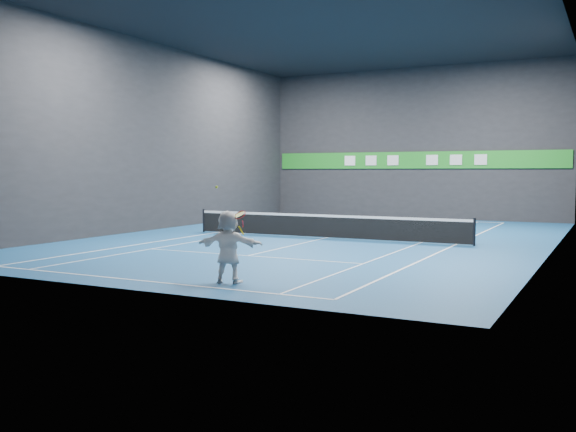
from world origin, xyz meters
The scene contains 20 objects.
ground centered at (0.00, 0.00, 0.00)m, with size 26.00×26.00×0.00m, color navy.
ceiling centered at (0.00, 0.00, 9.00)m, with size 26.00×26.00×0.00m, color black.
wall_back centered at (0.00, 13.00, 4.50)m, with size 18.00×0.10×9.00m, color #242426.
wall_front centered at (0.00, -13.00, 4.50)m, with size 18.00×0.10×9.00m, color #242426.
wall_left centered at (-9.00, 0.00, 4.50)m, with size 0.10×26.00×9.00m, color #242426.
wall_right centered at (9.00, 0.00, 4.50)m, with size 0.10×26.00×9.00m, color #242426.
baseline_near centered at (0.00, -11.89, 0.00)m, with size 10.98×0.08×0.01m, color white.
baseline_far centered at (0.00, 11.89, 0.00)m, with size 10.98×0.08×0.01m, color white.
sideline_doubles_left centered at (-5.49, 0.00, 0.00)m, with size 0.08×23.78×0.01m, color white.
sideline_doubles_right centered at (5.49, 0.00, 0.00)m, with size 0.08×23.78×0.01m, color white.
sideline_singles_left centered at (-4.11, 0.00, 0.00)m, with size 0.06×23.78×0.01m, color white.
sideline_singles_right centered at (4.11, 0.00, 0.00)m, with size 0.06×23.78×0.01m, color white.
service_line_near centered at (0.00, -6.40, 0.00)m, with size 8.23×0.06×0.01m, color white.
service_line_far centered at (0.00, 6.40, 0.00)m, with size 8.23×0.06×0.01m, color white.
center_service_line centered at (0.00, 0.00, 0.00)m, with size 0.06×12.80×0.01m, color white.
player centered at (2.24, -11.12, 0.92)m, with size 1.72×0.55×1.85m, color white.
tennis_ball centered at (1.81, -10.99, 2.43)m, with size 0.07×0.07×0.07m, color #C1E826.
tennis_net centered at (0.00, 0.00, 0.54)m, with size 12.50×0.10×1.07m.
sponsor_banner centered at (0.00, 12.93, 3.50)m, with size 17.64×0.11×1.00m.
tennis_racket centered at (2.57, -11.07, 1.69)m, with size 0.43×0.34×0.65m.
Camera 1 is at (10.96, -24.80, 2.84)m, focal length 40.00 mm.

